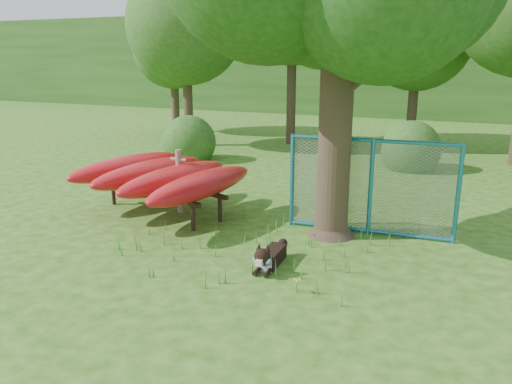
% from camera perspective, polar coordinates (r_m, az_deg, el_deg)
% --- Properties ---
extents(ground, '(80.00, 80.00, 0.00)m').
position_cam_1_polar(ground, '(8.41, -4.57, -8.43)').
color(ground, '#265310').
rests_on(ground, ground).
extents(wooden_post, '(0.38, 0.13, 1.42)m').
position_cam_1_polar(wooden_post, '(11.12, -8.76, 1.42)').
color(wooden_post, '#6D6152').
rests_on(wooden_post, ground).
extents(kayak_rack, '(3.81, 4.10, 1.12)m').
position_cam_1_polar(kayak_rack, '(11.12, -10.65, 1.90)').
color(kayak_rack, black).
rests_on(kayak_rack, ground).
extents(husky_dog, '(0.32, 1.17, 0.52)m').
position_cam_1_polar(husky_dog, '(8.26, 1.52, -7.43)').
color(husky_dog, black).
rests_on(husky_dog, ground).
extents(fence_section, '(3.23, 0.28, 3.14)m').
position_cam_1_polar(fence_section, '(9.84, 12.97, 0.58)').
color(fence_section, teal).
rests_on(fence_section, ground).
extents(wildflower_clump, '(0.11, 0.10, 0.23)m').
position_cam_1_polar(wildflower_clump, '(7.44, 4.68, -10.14)').
color(wildflower_clump, '#42872C').
rests_on(wildflower_clump, ground).
extents(bg_tree_a, '(4.40, 4.40, 6.70)m').
position_cam_1_polar(bg_tree_a, '(19.65, -8.08, 18.31)').
color(bg_tree_a, '#35261D').
rests_on(bg_tree_a, ground).
extents(bg_tree_c, '(4.00, 4.00, 6.12)m').
position_cam_1_polar(bg_tree_c, '(19.91, 18.04, 16.62)').
color(bg_tree_c, '#35261D').
rests_on(bg_tree_c, ground).
extents(bg_tree_f, '(3.60, 3.60, 5.55)m').
position_cam_1_polar(bg_tree_f, '(23.49, -9.47, 15.88)').
color(bg_tree_f, '#35261D').
rests_on(bg_tree_f, ground).
extents(shrub_left, '(1.80, 1.80, 1.80)m').
position_cam_1_polar(shrub_left, '(17.04, -7.60, 3.67)').
color(shrub_left, '#244E19').
rests_on(shrub_left, ground).
extents(shrub_mid, '(1.80, 1.80, 1.80)m').
position_cam_1_polar(shrub_mid, '(16.22, 17.12, 2.54)').
color(shrub_mid, '#244E19').
rests_on(shrub_mid, ground).
extents(wooded_hillside, '(80.00, 12.00, 6.00)m').
position_cam_1_polar(wooded_hillside, '(34.97, 18.07, 13.87)').
color(wooded_hillside, '#244E19').
rests_on(wooded_hillside, ground).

